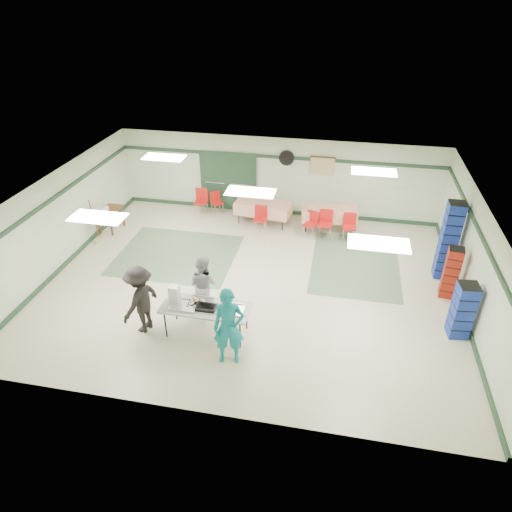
% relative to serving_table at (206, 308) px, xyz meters
% --- Properties ---
extents(floor, '(11.00, 11.00, 0.00)m').
position_rel_serving_table_xyz_m(floor, '(0.59, 2.24, -0.72)').
color(floor, beige).
rests_on(floor, ground).
extents(ceiling, '(11.00, 11.00, 0.00)m').
position_rel_serving_table_xyz_m(ceiling, '(0.59, 2.24, 1.98)').
color(ceiling, white).
rests_on(ceiling, wall_back).
extents(wall_back, '(11.00, 0.00, 11.00)m').
position_rel_serving_table_xyz_m(wall_back, '(0.59, 6.74, 0.63)').
color(wall_back, silver).
rests_on(wall_back, floor).
extents(wall_front, '(11.00, 0.00, 11.00)m').
position_rel_serving_table_xyz_m(wall_front, '(0.59, -2.26, 0.63)').
color(wall_front, silver).
rests_on(wall_front, floor).
extents(wall_left, '(0.00, 9.00, 9.00)m').
position_rel_serving_table_xyz_m(wall_left, '(-4.91, 2.24, 0.63)').
color(wall_left, silver).
rests_on(wall_left, floor).
extents(wall_right, '(0.00, 9.00, 9.00)m').
position_rel_serving_table_xyz_m(wall_right, '(6.09, 2.24, 0.63)').
color(wall_right, silver).
rests_on(wall_right, floor).
extents(trim_back, '(11.00, 0.06, 0.10)m').
position_rel_serving_table_xyz_m(trim_back, '(0.59, 6.71, 1.33)').
color(trim_back, '#213D29').
rests_on(trim_back, wall_back).
extents(baseboard_back, '(11.00, 0.06, 0.12)m').
position_rel_serving_table_xyz_m(baseboard_back, '(0.59, 6.71, -0.66)').
color(baseboard_back, '#213D29').
rests_on(baseboard_back, floor).
extents(trim_left, '(0.06, 9.00, 0.10)m').
position_rel_serving_table_xyz_m(trim_left, '(-4.88, 2.24, 1.33)').
color(trim_left, '#213D29').
rests_on(trim_left, wall_back).
extents(baseboard_left, '(0.06, 9.00, 0.12)m').
position_rel_serving_table_xyz_m(baseboard_left, '(-4.88, 2.24, -0.66)').
color(baseboard_left, '#213D29').
rests_on(baseboard_left, floor).
extents(trim_right, '(0.06, 9.00, 0.10)m').
position_rel_serving_table_xyz_m(trim_right, '(6.06, 2.24, 1.33)').
color(trim_right, '#213D29').
rests_on(trim_right, wall_back).
extents(baseboard_right, '(0.06, 9.00, 0.12)m').
position_rel_serving_table_xyz_m(baseboard_right, '(6.06, 2.24, -0.66)').
color(baseboard_right, '#213D29').
rests_on(baseboard_right, floor).
extents(green_patch_a, '(3.50, 3.00, 0.01)m').
position_rel_serving_table_xyz_m(green_patch_a, '(-1.91, 3.24, -0.72)').
color(green_patch_a, '#5D7A59').
rests_on(green_patch_a, floor).
extents(green_patch_b, '(2.50, 3.50, 0.01)m').
position_rel_serving_table_xyz_m(green_patch_b, '(3.39, 3.74, -0.72)').
color(green_patch_b, '#5D7A59').
rests_on(green_patch_b, floor).
extents(double_door_left, '(0.90, 0.06, 2.10)m').
position_rel_serving_table_xyz_m(double_door_left, '(-1.61, 6.68, 0.33)').
color(double_door_left, gray).
rests_on(double_door_left, floor).
extents(double_door_right, '(0.90, 0.06, 2.10)m').
position_rel_serving_table_xyz_m(double_door_right, '(-0.66, 6.68, 0.33)').
color(double_door_right, gray).
rests_on(double_door_right, floor).
extents(door_frame, '(2.00, 0.03, 2.15)m').
position_rel_serving_table_xyz_m(door_frame, '(-1.14, 6.66, 0.33)').
color(door_frame, '#213D29').
rests_on(door_frame, floor).
extents(wall_fan, '(0.50, 0.10, 0.50)m').
position_rel_serving_table_xyz_m(wall_fan, '(0.89, 6.68, 1.33)').
color(wall_fan, black).
rests_on(wall_fan, wall_back).
extents(scroll_banner, '(0.80, 0.02, 0.60)m').
position_rel_serving_table_xyz_m(scroll_banner, '(2.09, 6.68, 1.13)').
color(scroll_banner, '#C8B77D').
rests_on(scroll_banner, wall_back).
extents(serving_table, '(2.04, 0.85, 0.76)m').
position_rel_serving_table_xyz_m(serving_table, '(0.00, 0.00, 0.00)').
color(serving_table, '#A4A49F').
rests_on(serving_table, floor).
extents(sheet_tray_right, '(0.61, 0.47, 0.02)m').
position_rel_serving_table_xyz_m(sheet_tray_right, '(0.59, -0.00, 0.05)').
color(sheet_tray_right, silver).
rests_on(sheet_tray_right, serving_table).
extents(sheet_tray_mid, '(0.55, 0.42, 0.02)m').
position_rel_serving_table_xyz_m(sheet_tray_mid, '(-0.16, 0.12, 0.05)').
color(sheet_tray_mid, silver).
rests_on(sheet_tray_mid, serving_table).
extents(sheet_tray_left, '(0.64, 0.49, 0.02)m').
position_rel_serving_table_xyz_m(sheet_tray_left, '(-0.48, -0.06, 0.05)').
color(sheet_tray_left, silver).
rests_on(sheet_tray_left, serving_table).
extents(baking_pan, '(0.46, 0.29, 0.08)m').
position_rel_serving_table_xyz_m(baking_pan, '(0.04, -0.07, 0.08)').
color(baking_pan, black).
rests_on(baking_pan, serving_table).
extents(foam_box_stack, '(0.23, 0.21, 0.41)m').
position_rel_serving_table_xyz_m(foam_box_stack, '(-0.75, 0.08, 0.25)').
color(foam_box_stack, white).
rests_on(foam_box_stack, serving_table).
extents(volunteer_teal, '(0.74, 0.56, 1.82)m').
position_rel_serving_table_xyz_m(volunteer_teal, '(0.74, -0.76, 0.19)').
color(volunteer_teal, teal).
rests_on(volunteer_teal, floor).
extents(volunteer_grey, '(0.93, 0.81, 1.60)m').
position_rel_serving_table_xyz_m(volunteer_grey, '(-0.29, 0.78, 0.08)').
color(volunteer_grey, '#96979B').
rests_on(volunteer_grey, floor).
extents(volunteer_dark, '(0.92, 1.24, 1.72)m').
position_rel_serving_table_xyz_m(volunteer_dark, '(-1.50, -0.15, 0.14)').
color(volunteer_dark, black).
rests_on(volunteer_dark, floor).
extents(dining_table_a, '(1.84, 0.97, 0.77)m').
position_rel_serving_table_xyz_m(dining_table_a, '(2.47, 5.83, -0.15)').
color(dining_table_a, red).
rests_on(dining_table_a, floor).
extents(dining_table_b, '(1.94, 1.06, 0.77)m').
position_rel_serving_table_xyz_m(dining_table_b, '(0.27, 5.83, -0.15)').
color(dining_table_b, red).
rests_on(dining_table_b, floor).
extents(chair_a, '(0.43, 0.43, 0.92)m').
position_rel_serving_table_xyz_m(chair_a, '(2.40, 5.27, -0.16)').
color(chair_a, red).
rests_on(chair_a, floor).
extents(chair_b, '(0.50, 0.50, 0.84)m').
position_rel_serving_table_xyz_m(chair_b, '(1.95, 5.26, -0.20)').
color(chair_b, red).
rests_on(chair_b, floor).
extents(chair_c, '(0.43, 0.43, 0.88)m').
position_rel_serving_table_xyz_m(chair_c, '(3.14, 5.27, -0.18)').
color(chair_c, red).
rests_on(chair_c, floor).
extents(chair_d, '(0.42, 0.42, 0.87)m').
position_rel_serving_table_xyz_m(chair_d, '(0.29, 5.26, -0.18)').
color(chair_d, red).
rests_on(chair_d, floor).
extents(chair_loose_a, '(0.52, 0.52, 0.80)m').
position_rel_serving_table_xyz_m(chair_loose_a, '(-1.50, 6.29, -0.23)').
color(chair_loose_a, red).
rests_on(chair_loose_a, floor).
extents(chair_loose_b, '(0.44, 0.44, 0.93)m').
position_rel_serving_table_xyz_m(chair_loose_b, '(-1.99, 6.12, -0.15)').
color(chair_loose_b, red).
rests_on(chair_loose_b, floor).
extents(crate_stack_blue_a, '(0.44, 0.44, 2.25)m').
position_rel_serving_table_xyz_m(crate_stack_blue_a, '(5.74, 3.59, 0.41)').
color(crate_stack_blue_a, '#193996').
rests_on(crate_stack_blue_a, floor).
extents(crate_stack_red, '(0.41, 0.41, 1.43)m').
position_rel_serving_table_xyz_m(crate_stack_red, '(5.74, 2.65, -0.01)').
color(crate_stack_red, '#A12610').
rests_on(crate_stack_red, floor).
extents(crate_stack_blue_b, '(0.48, 0.48, 1.41)m').
position_rel_serving_table_xyz_m(crate_stack_blue_b, '(5.74, 1.06, -0.02)').
color(crate_stack_blue_b, '#193996').
rests_on(crate_stack_blue_b, floor).
extents(printer_table, '(0.65, 0.92, 0.74)m').
position_rel_serving_table_xyz_m(printer_table, '(-4.56, 4.38, -0.08)').
color(printer_table, brown).
rests_on(printer_table, floor).
extents(office_printer, '(0.54, 0.50, 0.37)m').
position_rel_serving_table_xyz_m(office_printer, '(-4.56, 3.75, 0.21)').
color(office_printer, beige).
rests_on(office_printer, printer_table).
extents(broom, '(0.04, 0.23, 1.44)m').
position_rel_serving_table_xyz_m(broom, '(-4.64, 3.55, 0.03)').
color(broom, brown).
rests_on(broom, floor).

